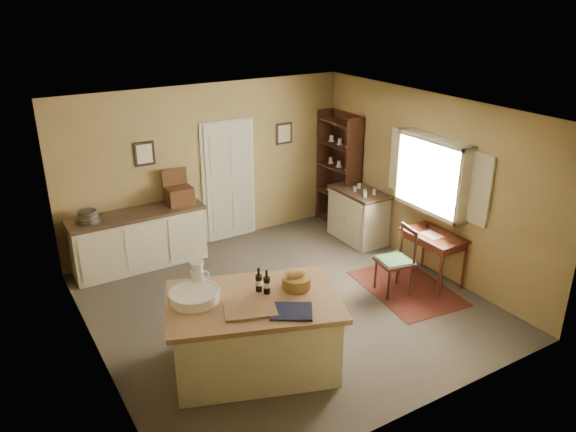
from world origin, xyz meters
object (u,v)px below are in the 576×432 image
at_px(work_island, 253,332).
at_px(writing_desk, 434,240).
at_px(right_cabinet, 358,215).
at_px(desk_chair, 394,262).
at_px(shelving_unit, 341,170).
at_px(sideboard, 139,238).

bearing_deg(work_island, writing_desk, 28.10).
height_order(work_island, writing_desk, work_island).
bearing_deg(work_island, right_cabinet, 54.65).
xyz_separation_m(desk_chair, shelving_unit, (0.85, 2.49, 0.55)).
relative_size(sideboard, desk_chair, 2.13).
relative_size(work_island, sideboard, 1.07).
relative_size(desk_chair, right_cabinet, 0.91).
bearing_deg(work_island, sideboard, 115.68).
bearing_deg(shelving_unit, sideboard, 176.90).
distance_m(sideboard, writing_desk, 4.47).
height_order(sideboard, desk_chair, sideboard).
relative_size(right_cabinet, shelving_unit, 0.51).
bearing_deg(desk_chair, work_island, -158.30).
relative_size(work_island, desk_chair, 2.28).
xyz_separation_m(sideboard, desk_chair, (2.85, -2.69, 0.00)).
bearing_deg(right_cabinet, shelving_unit, 78.53).
bearing_deg(sideboard, shelving_unit, -3.10).
distance_m(sideboard, desk_chair, 3.91).
relative_size(work_island, shelving_unit, 1.07).
bearing_deg(desk_chair, right_cabinet, 78.48).
relative_size(sideboard, shelving_unit, 1.00).
relative_size(work_island, writing_desk, 2.44).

